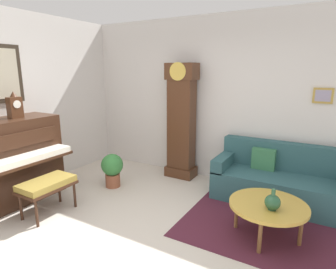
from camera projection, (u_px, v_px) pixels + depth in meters
name	position (u px, v px, depth m)	size (l,w,h in m)	color
ground_plane	(139.00, 251.00, 3.09)	(6.40, 6.00, 0.10)	beige
wall_back	(220.00, 100.00, 4.78)	(5.30, 0.13, 2.80)	silver
area_rug	(269.00, 230.00, 3.40)	(2.10, 1.50, 0.01)	#4C1E2D
piano	(8.00, 162.00, 3.97)	(0.87, 1.44, 1.23)	#3D2316
piano_bench	(47.00, 185.00, 3.72)	(0.42, 0.70, 0.48)	#3D2316
grandfather_clock	(181.00, 124.00, 4.93)	(0.52, 0.34, 2.03)	#4C2B19
couch	(282.00, 181.00, 4.10)	(1.90, 0.80, 0.84)	#2D565B
coffee_table	(268.00, 206.00, 3.20)	(0.88, 0.88, 0.41)	gold
mantel_clock	(15.00, 106.00, 3.96)	(0.13, 0.18, 0.38)	#4C2B19
green_jug	(273.00, 202.00, 3.04)	(0.17, 0.17, 0.24)	#234C33
potted_plant	(112.00, 168.00, 4.61)	(0.36, 0.36, 0.56)	#935138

